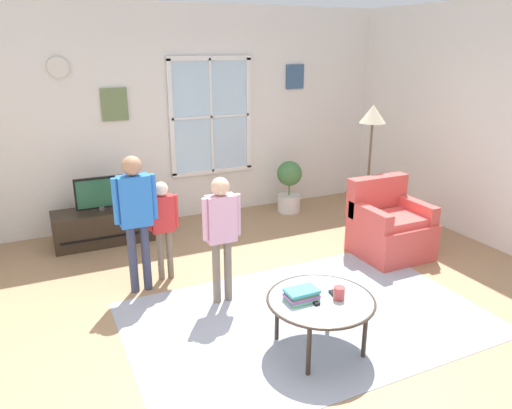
# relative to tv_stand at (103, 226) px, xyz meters

# --- Properties ---
(ground_plane) EXTENTS (6.45, 6.89, 0.02)m
(ground_plane) POSITION_rel_tv_stand_xyz_m (1.26, -2.66, -0.22)
(ground_plane) COLOR #9E7A56
(back_wall) EXTENTS (5.85, 0.17, 2.83)m
(back_wall) POSITION_rel_tv_stand_xyz_m (1.27, 0.55, 1.21)
(back_wall) COLOR silver
(back_wall) RESTS_ON ground_plane
(area_rug) EXTENTS (3.11, 2.02, 0.01)m
(area_rug) POSITION_rel_tv_stand_xyz_m (1.35, -2.58, -0.21)
(area_rug) COLOR #999EAD
(area_rug) RESTS_ON ground_plane
(tv_stand) EXTENTS (1.16, 0.47, 0.42)m
(tv_stand) POSITION_rel_tv_stand_xyz_m (0.00, 0.00, 0.00)
(tv_stand) COLOR #2D2319
(tv_stand) RESTS_ON ground_plane
(television) EXTENTS (0.58, 0.08, 0.41)m
(television) POSITION_rel_tv_stand_xyz_m (0.00, -0.00, 0.42)
(television) COLOR #4C4C4C
(television) RESTS_ON tv_stand
(armchair) EXTENTS (0.76, 0.74, 0.87)m
(armchair) POSITION_rel_tv_stand_xyz_m (2.92, -1.77, 0.12)
(armchair) COLOR #D14C47
(armchair) RESTS_ON ground_plane
(coffee_table) EXTENTS (0.85, 0.85, 0.45)m
(coffee_table) POSITION_rel_tv_stand_xyz_m (1.21, -3.00, 0.21)
(coffee_table) COLOR #99B2B7
(coffee_table) RESTS_ON ground_plane
(book_stack) EXTENTS (0.25, 0.18, 0.09)m
(book_stack) POSITION_rel_tv_stand_xyz_m (1.06, -2.95, 0.28)
(book_stack) COLOR #6FB693
(book_stack) RESTS_ON coffee_table
(cup) EXTENTS (0.09, 0.09, 0.10)m
(cup) POSITION_rel_tv_stand_xyz_m (1.33, -3.06, 0.28)
(cup) COLOR #BF3F3F
(cup) RESTS_ON coffee_table
(remote_near_books) EXTENTS (0.05, 0.14, 0.02)m
(remote_near_books) POSITION_rel_tv_stand_xyz_m (1.33, -3.01, 0.24)
(remote_near_books) COLOR black
(remote_near_books) RESTS_ON coffee_table
(remote_near_cup) EXTENTS (0.05, 0.14, 0.02)m
(remote_near_cup) POSITION_rel_tv_stand_xyz_m (1.13, -3.01, 0.24)
(remote_near_cup) COLOR black
(remote_near_cup) RESTS_ON coffee_table
(person_blue_shirt) EXTENTS (0.41, 0.19, 1.36)m
(person_blue_shirt) POSITION_rel_tv_stand_xyz_m (0.14, -1.43, 0.64)
(person_blue_shirt) COLOR #333851
(person_blue_shirt) RESTS_ON ground_plane
(person_pink_shirt) EXTENTS (0.37, 0.17, 1.21)m
(person_pink_shirt) POSITION_rel_tv_stand_xyz_m (0.79, -1.97, 0.55)
(person_pink_shirt) COLOR #726656
(person_pink_shirt) RESTS_ON ground_plane
(person_red_shirt) EXTENTS (0.31, 0.14, 1.04)m
(person_red_shirt) POSITION_rel_tv_stand_xyz_m (0.43, -1.29, 0.44)
(person_red_shirt) COLOR #726656
(person_red_shirt) RESTS_ON ground_plane
(potted_plant_by_window) EXTENTS (0.36, 0.36, 0.75)m
(potted_plant_by_window) POSITION_rel_tv_stand_xyz_m (2.62, 0.05, 0.20)
(potted_plant_by_window) COLOR silver
(potted_plant_by_window) RESTS_ON ground_plane
(floor_lamp) EXTENTS (0.32, 0.32, 1.63)m
(floor_lamp) POSITION_rel_tv_stand_xyz_m (3.13, -1.07, 1.15)
(floor_lamp) COLOR black
(floor_lamp) RESTS_ON ground_plane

